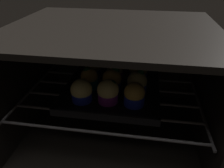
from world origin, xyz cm
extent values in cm
cube|color=black|center=(0.00, 22.00, -0.75)|extent=(59.00, 47.00, 1.50)
cube|color=black|center=(0.00, 22.00, 34.75)|extent=(59.00, 47.00, 1.50)
cube|color=black|center=(0.00, 44.75, 17.00)|extent=(59.00, 1.50, 34.00)
cube|color=black|center=(-28.75, 22.00, 17.00)|extent=(1.50, 47.00, 34.00)
cube|color=black|center=(28.75, 22.00, 17.00)|extent=(1.50, 47.00, 34.00)
cylinder|color=#4C494C|center=(0.00, 3.00, 13.60)|extent=(54.00, 0.80, 0.80)
cylinder|color=#4C494C|center=(0.00, 10.60, 13.60)|extent=(54.00, 0.80, 0.80)
cylinder|color=#4C494C|center=(0.00, 18.20, 13.60)|extent=(54.00, 0.80, 0.80)
cylinder|color=#4C494C|center=(0.00, 25.80, 13.60)|extent=(54.00, 0.80, 0.80)
cylinder|color=#4C494C|center=(0.00, 33.40, 13.60)|extent=(54.00, 0.80, 0.80)
cylinder|color=#4C494C|center=(0.00, 41.00, 13.60)|extent=(54.00, 0.80, 0.80)
cylinder|color=#4C494C|center=(-27.00, 22.00, 13.60)|extent=(0.80, 42.00, 0.80)
cylinder|color=#4C494C|center=(27.00, 22.00, 13.60)|extent=(0.80, 42.00, 0.80)
cube|color=black|center=(0.00, 22.01, 14.60)|extent=(29.83, 29.83, 1.20)
cube|color=black|center=(0.00, 7.49, 15.70)|extent=(29.83, 0.80, 1.00)
cube|color=black|center=(0.00, 36.52, 15.70)|extent=(29.83, 0.80, 1.00)
cube|color=black|center=(-14.51, 22.01, 15.70)|extent=(0.80, 29.83, 1.00)
cube|color=black|center=(14.51, 22.01, 15.70)|extent=(0.80, 29.83, 1.00)
cylinder|color=#1928B7|center=(-7.72, 14.17, 16.72)|extent=(5.94, 5.94, 3.04)
sphere|color=#E0CC7A|center=(-7.72, 14.17, 18.90)|extent=(6.33, 6.33, 6.33)
cylinder|color=#7A238C|center=(-0.20, 14.79, 16.72)|extent=(5.94, 5.94, 3.04)
sphere|color=#E0CC7A|center=(-0.20, 14.79, 19.14)|extent=(6.31, 6.31, 6.31)
sphere|color=#19511E|center=(1.13, 15.12, 20.95)|extent=(2.32, 2.32, 2.32)
cylinder|color=#1928B7|center=(7.59, 14.62, 16.72)|extent=(5.94, 5.94, 3.04)
sphere|color=gold|center=(7.59, 14.62, 19.11)|extent=(5.94, 5.94, 5.94)
cylinder|color=#0C8C84|center=(-7.45, 22.34, 16.72)|extent=(5.94, 5.94, 3.04)
sphere|color=gold|center=(-7.45, 22.34, 18.95)|extent=(5.65, 5.65, 5.65)
sphere|color=#19511E|center=(-8.01, 22.43, 20.94)|extent=(2.59, 2.59, 2.59)
cylinder|color=#1928B7|center=(0.36, 21.63, 16.72)|extent=(5.94, 5.94, 3.04)
sphere|color=gold|center=(0.36, 21.63, 19.16)|extent=(6.07, 6.07, 6.07)
sphere|color=#19511E|center=(0.99, 22.83, 21.53)|extent=(2.43, 2.43, 2.43)
cylinder|color=#1928B7|center=(7.90, 21.72, 16.72)|extent=(5.94, 5.94, 3.04)
sphere|color=#E0CC7A|center=(7.90, 21.72, 18.96)|extent=(6.21, 6.21, 6.21)
sphere|color=#19511E|center=(8.72, 22.18, 21.45)|extent=(2.35, 2.35, 2.35)
cylinder|color=#1928B7|center=(-7.91, 29.93, 16.72)|extent=(5.94, 5.94, 3.04)
sphere|color=gold|center=(-7.91, 29.93, 19.38)|extent=(5.76, 5.76, 5.76)
sphere|color=#28702D|center=(-7.85, 29.74, 21.49)|extent=(2.36, 2.36, 2.36)
cylinder|color=#7A238C|center=(0.21, 29.24, 16.72)|extent=(5.94, 5.94, 3.04)
sphere|color=#E0CC7A|center=(0.21, 29.24, 19.24)|extent=(5.88, 5.88, 5.88)
sphere|color=#28702D|center=(-0.04, 29.97, 21.32)|extent=(1.73, 1.73, 1.73)
cylinder|color=#1928B7|center=(7.88, 29.67, 16.72)|extent=(5.94, 5.94, 3.04)
sphere|color=gold|center=(7.88, 29.67, 19.30)|extent=(6.25, 6.25, 6.25)
sphere|color=#28702D|center=(7.41, 29.13, 21.46)|extent=(2.41, 2.41, 2.41)
camera|label=1|loc=(9.43, -36.99, 51.20)|focal=34.61mm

